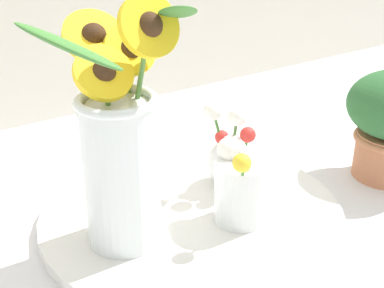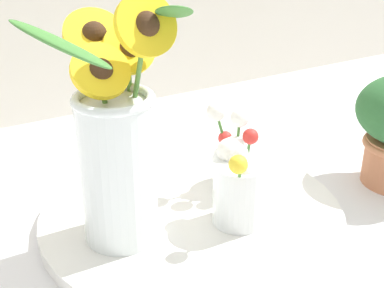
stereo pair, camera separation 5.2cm
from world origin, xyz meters
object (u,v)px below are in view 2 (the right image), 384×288
object	(u,v)px
serving_tray	(192,215)
mason_jar_sunflowers	(117,147)
vase_small_center	(238,187)
vase_bulb_right	(234,157)

from	to	relation	value
serving_tray	mason_jar_sunflowers	bearing A→B (deg)	-176.38
serving_tray	vase_small_center	size ratio (longest dim) A/B	3.55
serving_tray	vase_bulb_right	distance (m)	0.12
vase_small_center	vase_bulb_right	distance (m)	0.11
vase_small_center	mason_jar_sunflowers	bearing A→B (deg)	161.83
vase_small_center	vase_bulb_right	size ratio (longest dim) A/B	0.87
vase_bulb_right	mason_jar_sunflowers	bearing A→B (deg)	-170.04
serving_tray	vase_small_center	world-z (taller)	vase_small_center
serving_tray	vase_bulb_right	bearing A→B (deg)	17.50
serving_tray	mason_jar_sunflowers	size ratio (longest dim) A/B	1.36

